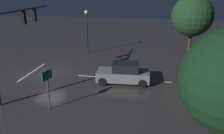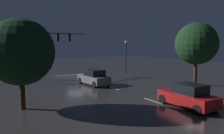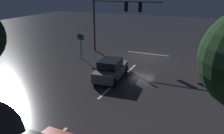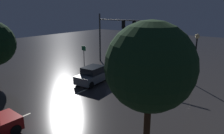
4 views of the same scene
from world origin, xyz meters
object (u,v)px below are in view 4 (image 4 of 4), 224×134
street_lamp_left_kerb (196,50)px  tree_left_near (150,67)px  car_approaching (94,75)px  route_sign (84,51)px  traffic_signal_assembly (115,30)px

street_lamp_left_kerb → tree_left_near: (-1.03, 11.72, 1.02)m
car_approaching → street_lamp_left_kerb: bearing=-145.7°
route_sign → tree_left_near: 18.01m
car_approaching → street_lamp_left_kerb: (-8.24, -5.62, 2.72)m
route_sign → tree_left_near: size_ratio=0.40×
traffic_signal_assembly → street_lamp_left_kerb: 11.46m
traffic_signal_assembly → route_sign: (2.39, 3.54, -2.65)m
traffic_signal_assembly → street_lamp_left_kerb: bearing=170.0°
car_approaching → street_lamp_left_kerb: size_ratio=0.89×
street_lamp_left_kerb → car_approaching: bearing=34.3°
car_approaching → route_sign: (5.38, -4.05, 1.17)m
tree_left_near → traffic_signal_assembly: bearing=-48.2°
traffic_signal_assembly → tree_left_near: bearing=131.8°
traffic_signal_assembly → car_approaching: bearing=111.5°
traffic_signal_assembly → tree_left_near: 18.38m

